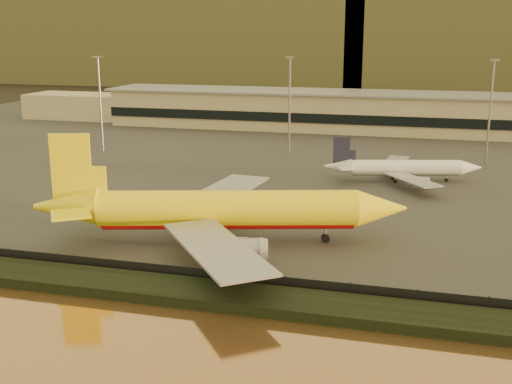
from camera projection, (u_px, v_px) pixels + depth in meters
ground at (239, 254)px, 95.21m from camera, size 900.00×900.00×0.00m
embankment at (200, 294)px, 79.13m from camera, size 320.00×7.00×1.40m
tarmac at (334, 146)px, 184.06m from camera, size 320.00×220.00×0.20m
perimeter_fence at (210, 277)px, 82.72m from camera, size 300.00×0.05×2.20m
terminal_building at (305, 110)px, 214.83m from camera, size 202.00×25.00×12.60m
apron_light_masts at (385, 100)px, 157.71m from camera, size 152.20×12.20×25.40m
distant_hills at (360, 32)px, 410.88m from camera, size 470.00×160.00×70.00m
dhl_cargo_jet at (221, 211)px, 98.59m from camera, size 56.58×54.15×17.16m
white_narrowbody_jet at (403, 168)px, 139.41m from camera, size 33.82×32.34×9.84m
gse_vehicle_yellow at (278, 205)px, 117.98m from camera, size 3.79×2.09×1.62m
gse_vehicle_white at (245, 198)px, 123.01m from camera, size 4.38×3.03×1.80m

